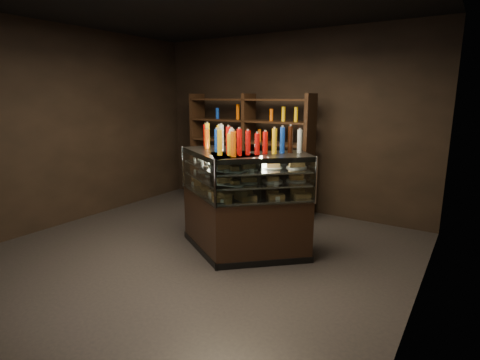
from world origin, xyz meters
name	(u,v)px	position (x,y,z in m)	size (l,w,h in m)	color
ground	(195,255)	(0.00, 0.00, 0.00)	(5.00, 5.00, 0.00)	black
room_shell	(191,98)	(0.00, 0.00, 1.94)	(5.02, 5.02, 3.01)	black
display_case	(239,220)	(0.42, 0.37, 0.44)	(1.87, 1.25, 1.30)	black
food_display	(239,176)	(0.42, 0.37, 1.00)	(1.57, 0.86, 0.41)	#DC984E
bottles_top	(239,141)	(0.42, 0.37, 1.43)	(1.40, 0.72, 0.30)	#D8590A
potted_conifer	(295,226)	(1.09, 0.60, 0.41)	(0.34, 0.34, 0.72)	black
back_shelving	(248,175)	(-0.48, 2.05, 0.61)	(2.29, 0.43, 2.00)	black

